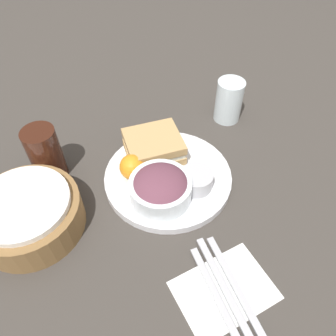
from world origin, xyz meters
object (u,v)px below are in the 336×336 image
at_px(fork, 235,285).
at_px(spoon, 215,293).
at_px(drink_glass, 45,154).
at_px(knife, 225,289).
at_px(plate, 168,177).
at_px(dressing_cup, 196,180).
at_px(bread_basket, 28,214).
at_px(sandwich, 153,147).
at_px(salad_bowl, 160,188).
at_px(water_glass, 229,101).

xyz_separation_m(fork, spoon, (0.00, 0.04, 0.00)).
distance_m(drink_glass, knife, 0.42).
bearing_deg(plate, drink_glass, 57.79).
distance_m(dressing_cup, bread_basket, 0.32).
bearing_deg(dressing_cup, bread_basket, 76.62).
height_order(fork, spoon, same).
relative_size(drink_glass, fork, 0.65).
distance_m(drink_glass, fork, 0.43).
height_order(sandwich, spoon, sandwich).
bearing_deg(fork, salad_bowl, -165.73).
bearing_deg(sandwich, spoon, 171.80).
bearing_deg(sandwich, salad_bowl, 160.97).
xyz_separation_m(plate, bread_basket, (0.02, 0.27, 0.03)).
bearing_deg(water_glass, sandwich, 101.44).
distance_m(plate, knife, 0.25).
xyz_separation_m(spoon, water_glass, (0.36, -0.27, 0.05)).
xyz_separation_m(dressing_cup, spoon, (-0.19, 0.08, -0.03)).
bearing_deg(plate, sandwich, 1.41).
distance_m(bread_basket, fork, 0.38).
height_order(salad_bowl, knife, salad_bowl).
bearing_deg(salad_bowl, bread_basket, 74.76).
height_order(plate, drink_glass, drink_glass).
height_order(sandwich, bread_basket, bread_basket).
bearing_deg(spoon, plate, 175.88).
xyz_separation_m(sandwich, drink_glass, (0.07, 0.21, 0.02)).
height_order(spoon, water_glass, water_glass).
bearing_deg(plate, bread_basket, 85.68).
xyz_separation_m(salad_bowl, knife, (-0.21, -0.01, -0.04)).
relative_size(fork, spoon, 1.11).
distance_m(spoon, water_glass, 0.45).
relative_size(drink_glass, knife, 0.62).
distance_m(salad_bowl, spoon, 0.21).
relative_size(plate, dressing_cup, 4.03).
bearing_deg(knife, bread_basket, -131.26).
bearing_deg(drink_glass, dressing_cup, -127.11).
height_order(salad_bowl, bread_basket, salad_bowl).
xyz_separation_m(sandwich, knife, (-0.31, 0.03, -0.03)).
xyz_separation_m(dressing_cup, water_glass, (0.16, -0.19, 0.02)).
xyz_separation_m(fork, knife, (0.00, 0.02, 0.00)).
xyz_separation_m(drink_glass, knife, (-0.38, -0.18, -0.05)).
bearing_deg(sandwich, bread_basket, 99.27).
distance_m(sandwich, knife, 0.32).
bearing_deg(bread_basket, knife, -137.82).
distance_m(dressing_cup, drink_glass, 0.30).
bearing_deg(salad_bowl, fork, -172.28).
xyz_separation_m(sandwich, salad_bowl, (-0.11, 0.04, 0.00)).
bearing_deg(drink_glass, sandwich, -107.77).
distance_m(sandwich, water_glass, 0.23).
bearing_deg(knife, drink_glass, -148.16).
distance_m(drink_glass, spoon, 0.41).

